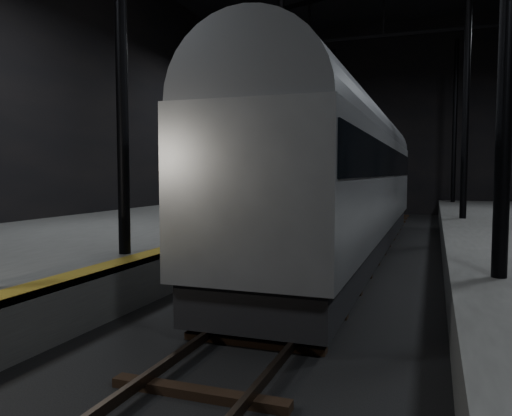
% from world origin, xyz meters
% --- Properties ---
extents(ground, '(44.00, 44.00, 0.00)m').
position_xyz_m(ground, '(0.00, 0.00, 0.00)').
color(ground, black).
rests_on(ground, ground).
extents(platform_left, '(9.00, 43.80, 1.00)m').
position_xyz_m(platform_left, '(-7.50, 0.00, 0.50)').
color(platform_left, '#50504D').
rests_on(platform_left, ground).
extents(tactile_strip, '(0.50, 43.80, 0.01)m').
position_xyz_m(tactile_strip, '(-3.25, 0.00, 1.00)').
color(tactile_strip, olive).
rests_on(tactile_strip, platform_left).
extents(track, '(2.40, 43.00, 0.24)m').
position_xyz_m(track, '(0.00, 0.00, 0.07)').
color(track, '#3F3328').
rests_on(track, ground).
extents(train, '(2.91, 19.40, 5.18)m').
position_xyz_m(train, '(-0.00, 3.18, 2.89)').
color(train, '#9A9DA1').
rests_on(train, ground).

